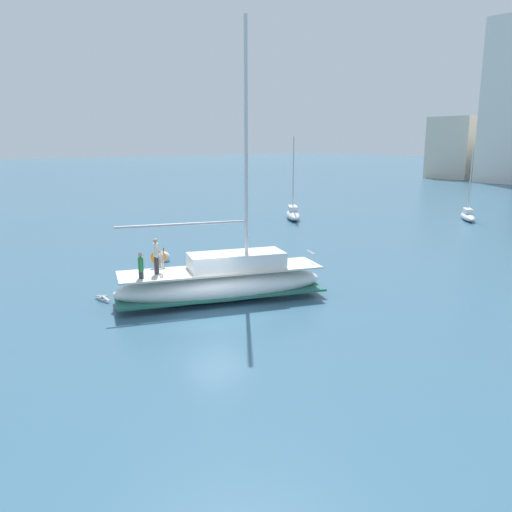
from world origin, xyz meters
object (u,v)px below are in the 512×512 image
object	(u,v)px
main_sailboat	(223,281)
seagull	(103,297)
moored_catamaran	(468,215)
mooring_buoy	(164,257)
moored_sloop_far	(293,213)

from	to	relation	value
main_sailboat	seagull	distance (m)	5.54
moored_catamaran	seagull	size ratio (longest dim) A/B	5.62
mooring_buoy	moored_sloop_far	bearing A→B (deg)	113.84
moored_catamaran	mooring_buoy	xyz separation A→B (m)	(-2.68, -29.60, -0.25)
moored_sloop_far	moored_catamaran	xyz separation A→B (m)	(10.43, 12.05, -0.07)
seagull	moored_sloop_far	bearing A→B (deg)	119.03
main_sailboat	moored_catamaran	xyz separation A→B (m)	(-5.95, 31.21, -0.43)
main_sailboat	seagull	xyz separation A→B (m)	(-3.33, -4.36, -0.74)
main_sailboat	mooring_buoy	distance (m)	8.80
main_sailboat	moored_sloop_far	bearing A→B (deg)	130.54
main_sailboat	seagull	bearing A→B (deg)	-127.33
moored_catamaran	mooring_buoy	size ratio (longest dim) A/B	6.66
main_sailboat	mooring_buoy	size ratio (longest dim) A/B	12.61
moored_sloop_far	seagull	world-z (taller)	moored_sloop_far
moored_sloop_far	seagull	size ratio (longest dim) A/B	6.50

